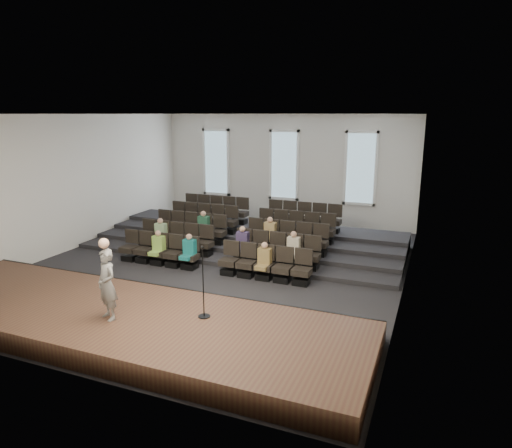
{
  "coord_description": "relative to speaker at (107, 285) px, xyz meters",
  "views": [
    {
      "loc": [
        6.7,
        -13.09,
        5.0
      ],
      "look_at": [
        1.21,
        0.5,
        1.46
      ],
      "focal_mm": 32.0,
      "sensor_mm": 36.0,
      "label": 1
    }
  ],
  "objects": [
    {
      "name": "wall_front",
      "position": [
        -0.06,
        -1.51,
        1.19
      ],
      "size": [
        12.0,
        0.04,
        5.0
      ],
      "primitive_type": "cube",
      "color": "silver",
      "rests_on": "ground"
    },
    {
      "name": "ground",
      "position": [
        -0.06,
        5.51,
        -1.31
      ],
      "size": [
        14.0,
        14.0,
        0.0
      ],
      "primitive_type": "plane",
      "color": "black",
      "rests_on": "ground"
    },
    {
      "name": "stage_lip",
      "position": [
        -0.06,
        2.18,
        -1.06
      ],
      "size": [
        11.8,
        0.06,
        0.52
      ],
      "primitive_type": "cube",
      "color": "black",
      "rests_on": "ground"
    },
    {
      "name": "wall_left",
      "position": [
        -6.08,
        5.51,
        1.19
      ],
      "size": [
        0.04,
        14.0,
        5.0
      ],
      "primitive_type": "cube",
      "color": "silver",
      "rests_on": "ground"
    },
    {
      "name": "windows",
      "position": [
        -0.06,
        12.46,
        1.39
      ],
      "size": [
        8.44,
        0.1,
        3.24
      ],
      "color": "white",
      "rests_on": "wall_back"
    },
    {
      "name": "wall_right",
      "position": [
        5.96,
        5.51,
        1.19
      ],
      "size": [
        0.04,
        14.0,
        5.0
      ],
      "primitive_type": "cube",
      "color": "silver",
      "rests_on": "ground"
    },
    {
      "name": "ceiling",
      "position": [
        -0.06,
        5.51,
        3.7
      ],
      "size": [
        12.0,
        14.0,
        0.02
      ],
      "primitive_type": "cube",
      "color": "white",
      "rests_on": "ground"
    },
    {
      "name": "risers",
      "position": [
        -0.06,
        8.68,
        -1.12
      ],
      "size": [
        11.8,
        4.8,
        0.6
      ],
      "color": "black",
      "rests_on": "ground"
    },
    {
      "name": "wall_back",
      "position": [
        -0.06,
        12.53,
        1.19
      ],
      "size": [
        12.0,
        0.04,
        5.0
      ],
      "primitive_type": "cube",
      "color": "silver",
      "rests_on": "ground"
    },
    {
      "name": "stage",
      "position": [
        -0.06,
        0.41,
        -1.06
      ],
      "size": [
        11.8,
        3.6,
        0.5
      ],
      "primitive_type": "cube",
      "color": "#422C1C",
      "rests_on": "ground"
    },
    {
      "name": "seating_rows",
      "position": [
        -0.06,
        7.05,
        -0.63
      ],
      "size": [
        6.8,
        4.7,
        1.67
      ],
      "color": "black",
      "rests_on": "ground"
    },
    {
      "name": "audience",
      "position": [
        -0.06,
        5.83,
        -0.5
      ],
      "size": [
        5.45,
        2.64,
        1.1
      ],
      "color": "#91BF4C",
      "rests_on": "seating_rows"
    },
    {
      "name": "speaker",
      "position": [
        0.0,
        0.0,
        0.0
      ],
      "size": [
        0.7,
        0.59,
        1.62
      ],
      "primitive_type": "imported",
      "rotation": [
        0.0,
        0.0,
        -0.41
      ],
      "color": "slate",
      "rests_on": "stage"
    },
    {
      "name": "mic_stand",
      "position": [
        1.94,
        0.88,
        -0.31
      ],
      "size": [
        0.28,
        0.28,
        1.68
      ],
      "color": "black",
      "rests_on": "stage"
    }
  ]
}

